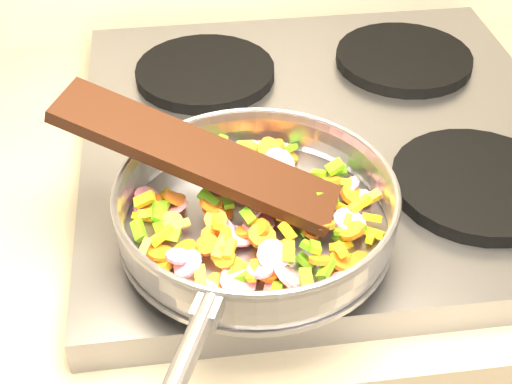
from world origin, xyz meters
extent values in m
cube|color=#939399|center=(-0.70, 1.67, 0.92)|extent=(0.60, 0.60, 0.04)
cylinder|color=black|center=(-0.84, 1.52, 0.95)|extent=(0.19, 0.19, 0.02)
cylinder|color=black|center=(-0.56, 1.52, 0.95)|extent=(0.19, 0.19, 0.02)
cylinder|color=black|center=(-0.84, 1.81, 0.95)|extent=(0.19, 0.19, 0.02)
cylinder|color=black|center=(-0.56, 1.81, 0.95)|extent=(0.19, 0.19, 0.02)
cylinder|color=#9E9EA5|center=(-0.81, 1.48, 0.96)|extent=(0.28, 0.28, 0.01)
torus|color=#9E9EA5|center=(-0.81, 1.48, 0.99)|extent=(0.32, 0.32, 0.05)
torus|color=#9E9EA5|center=(-0.81, 1.48, 1.01)|extent=(0.28, 0.28, 0.01)
cube|color=#9E9EA5|center=(-0.87, 1.34, 1.00)|extent=(0.03, 0.04, 0.02)
cylinder|color=orange|center=(-0.77, 1.48, 0.97)|extent=(0.03, 0.03, 0.02)
cube|color=#529C14|center=(-0.93, 1.47, 0.98)|extent=(0.02, 0.02, 0.02)
cube|color=#529C14|center=(-0.81, 1.59, 0.98)|extent=(0.02, 0.02, 0.01)
cylinder|color=orange|center=(-0.89, 1.52, 0.97)|extent=(0.03, 0.03, 0.02)
cylinder|color=orange|center=(-0.86, 1.46, 0.97)|extent=(0.02, 0.03, 0.02)
cylinder|color=#DA1557|center=(-0.78, 1.55, 0.98)|extent=(0.04, 0.04, 0.03)
cube|color=yellow|center=(-0.80, 1.53, 0.98)|extent=(0.02, 0.03, 0.01)
cylinder|color=orange|center=(-0.92, 1.51, 0.98)|extent=(0.02, 0.02, 0.01)
cube|color=yellow|center=(-0.85, 1.44, 0.99)|extent=(0.01, 0.02, 0.01)
cube|color=#529C14|center=(-0.72, 1.53, 0.98)|extent=(0.02, 0.02, 0.01)
cube|color=yellow|center=(-0.70, 1.44, 0.97)|extent=(0.02, 0.02, 0.01)
cylinder|color=#DA1557|center=(-0.79, 1.55, 0.97)|extent=(0.03, 0.04, 0.02)
cube|color=yellow|center=(-0.73, 1.44, 0.97)|extent=(0.02, 0.03, 0.02)
cylinder|color=#DA1557|center=(-0.70, 1.50, 0.97)|extent=(0.03, 0.03, 0.00)
cube|color=yellow|center=(-0.73, 1.48, 0.97)|extent=(0.02, 0.02, 0.02)
cube|color=yellow|center=(-0.91, 1.42, 0.97)|extent=(0.02, 0.02, 0.02)
cylinder|color=#DA1557|center=(-0.79, 1.51, 0.98)|extent=(0.03, 0.03, 0.03)
cube|color=#529C14|center=(-0.84, 1.49, 0.98)|extent=(0.01, 0.02, 0.01)
cylinder|color=orange|center=(-0.74, 1.40, 0.97)|extent=(0.03, 0.03, 0.02)
cube|color=yellow|center=(-0.83, 1.40, 0.98)|extent=(0.02, 0.02, 0.01)
cylinder|color=orange|center=(-0.81, 1.58, 0.98)|extent=(0.03, 0.03, 0.02)
cube|color=yellow|center=(-0.80, 1.37, 0.97)|extent=(0.02, 0.02, 0.01)
cube|color=#529C14|center=(-0.77, 1.42, 0.98)|extent=(0.02, 0.02, 0.01)
cube|color=#529C14|center=(-0.82, 1.46, 0.97)|extent=(0.02, 0.02, 0.02)
cylinder|color=orange|center=(-0.71, 1.50, 0.97)|extent=(0.03, 0.03, 0.02)
cylinder|color=orange|center=(-0.76, 1.50, 0.98)|extent=(0.03, 0.03, 0.02)
cylinder|color=orange|center=(-0.89, 1.51, 0.98)|extent=(0.03, 0.03, 0.02)
cube|color=#529C14|center=(-0.79, 1.42, 0.98)|extent=(0.02, 0.02, 0.01)
cylinder|color=orange|center=(-0.85, 1.54, 0.97)|extent=(0.03, 0.03, 0.02)
cylinder|color=#DA1557|center=(-0.81, 1.47, 0.97)|extent=(0.04, 0.03, 0.01)
cube|color=#529C14|center=(-0.86, 1.49, 0.99)|extent=(0.02, 0.02, 0.02)
cube|color=#529C14|center=(-0.74, 1.50, 0.98)|extent=(0.03, 0.02, 0.02)
cube|color=#529C14|center=(-0.78, 1.41, 0.97)|extent=(0.02, 0.02, 0.02)
cube|color=#529C14|center=(-0.72, 1.52, 0.97)|extent=(0.02, 0.02, 0.01)
cube|color=yellow|center=(-0.70, 1.46, 0.98)|extent=(0.02, 0.01, 0.02)
cube|color=yellow|center=(-0.78, 1.57, 0.99)|extent=(0.02, 0.02, 0.02)
cube|color=#529C14|center=(-0.85, 1.55, 0.97)|extent=(0.02, 0.02, 0.01)
cylinder|color=#DA1557|center=(-0.79, 1.57, 0.97)|extent=(0.03, 0.04, 0.02)
cylinder|color=#DA1557|center=(-0.88, 1.38, 0.98)|extent=(0.04, 0.04, 0.01)
cube|color=yellow|center=(-0.92, 1.49, 0.97)|extent=(0.02, 0.01, 0.01)
cylinder|color=orange|center=(-0.83, 1.46, 0.97)|extent=(0.02, 0.02, 0.01)
cylinder|color=orange|center=(-0.90, 1.48, 0.97)|extent=(0.03, 0.04, 0.03)
cylinder|color=orange|center=(-0.77, 1.51, 0.97)|extent=(0.04, 0.04, 0.01)
cylinder|color=orange|center=(-0.75, 1.47, 0.98)|extent=(0.03, 0.03, 0.01)
cube|color=yellow|center=(-0.85, 1.53, 0.98)|extent=(0.02, 0.02, 0.01)
cylinder|color=orange|center=(-0.86, 1.49, 0.98)|extent=(0.04, 0.04, 0.03)
cube|color=yellow|center=(-0.74, 1.50, 0.98)|extent=(0.01, 0.02, 0.01)
cube|color=#529C14|center=(-0.91, 1.50, 0.98)|extent=(0.02, 0.02, 0.01)
cube|color=#529C14|center=(-0.79, 1.41, 0.98)|extent=(0.02, 0.02, 0.02)
cube|color=yellow|center=(-0.89, 1.47, 0.98)|extent=(0.02, 0.02, 0.01)
cylinder|color=#DA1557|center=(-0.81, 1.41, 0.98)|extent=(0.04, 0.04, 0.03)
cylinder|color=orange|center=(-0.81, 1.57, 0.97)|extent=(0.03, 0.03, 0.03)
cube|color=yellow|center=(-0.71, 1.47, 0.98)|extent=(0.03, 0.02, 0.02)
cylinder|color=orange|center=(-0.73, 1.41, 0.97)|extent=(0.03, 0.03, 0.02)
cylinder|color=#DA1557|center=(-0.75, 1.38, 0.97)|extent=(0.04, 0.04, 0.02)
cylinder|color=#DA1557|center=(-0.83, 1.41, 0.97)|extent=(0.04, 0.04, 0.02)
cylinder|color=orange|center=(-0.85, 1.47, 0.98)|extent=(0.03, 0.03, 0.02)
cylinder|color=orange|center=(-0.73, 1.52, 0.97)|extent=(0.04, 0.04, 0.02)
cylinder|color=orange|center=(-0.78, 1.57, 0.96)|extent=(0.04, 0.03, 0.01)
cube|color=yellow|center=(-0.79, 1.52, 0.99)|extent=(0.02, 0.03, 0.01)
cube|color=yellow|center=(-0.85, 1.46, 0.98)|extent=(0.01, 0.03, 0.02)
cube|color=yellow|center=(-0.80, 1.44, 0.97)|extent=(0.03, 0.02, 0.01)
cylinder|color=#DA1557|center=(-0.89, 1.41, 0.98)|extent=(0.04, 0.04, 0.03)
cylinder|color=#DA1557|center=(-0.92, 1.52, 0.97)|extent=(0.03, 0.03, 0.01)
cube|color=#529C14|center=(-0.84, 1.59, 0.98)|extent=(0.02, 0.02, 0.02)
cube|color=#529C14|center=(-0.77, 1.46, 0.97)|extent=(0.02, 0.03, 0.02)
cube|color=yellow|center=(-0.70, 1.48, 0.98)|extent=(0.02, 0.01, 0.01)
cube|color=yellow|center=(-0.80, 1.49, 0.98)|extent=(0.02, 0.01, 0.02)
cube|color=#529C14|center=(-0.76, 1.58, 0.97)|extent=(0.02, 0.02, 0.02)
cube|color=#529C14|center=(-0.74, 1.45, 0.97)|extent=(0.02, 0.02, 0.02)
cylinder|color=orange|center=(-0.76, 1.58, 0.97)|extent=(0.03, 0.03, 0.02)
cylinder|color=orange|center=(-0.81, 1.37, 0.97)|extent=(0.03, 0.03, 0.02)
cylinder|color=orange|center=(-0.78, 1.58, 0.98)|extent=(0.03, 0.03, 0.02)
cube|color=#529C14|center=(-0.84, 1.57, 0.98)|extent=(0.02, 0.02, 0.02)
cube|color=yellow|center=(-0.79, 1.44, 0.98)|extent=(0.02, 0.02, 0.02)
cylinder|color=#DA1557|center=(-0.81, 1.47, 0.97)|extent=(0.04, 0.04, 0.01)
cylinder|color=orange|center=(-0.85, 1.45, 0.97)|extent=(0.02, 0.02, 0.01)
cube|color=yellow|center=(-0.85, 1.42, 0.99)|extent=(0.02, 0.02, 0.01)
cube|color=#529C14|center=(-0.81, 1.46, 0.98)|extent=(0.02, 0.02, 0.01)
cylinder|color=orange|center=(-0.91, 1.44, 0.97)|extent=(0.04, 0.04, 0.01)
cylinder|color=#DA1557|center=(-0.72, 1.46, 0.97)|extent=(0.04, 0.04, 0.01)
cylinder|color=orange|center=(-0.80, 1.52, 0.98)|extent=(0.03, 0.03, 0.03)
cube|color=#529C14|center=(-0.72, 1.54, 0.97)|extent=(0.02, 0.02, 0.02)
cylinder|color=orange|center=(-0.76, 1.46, 0.97)|extent=(0.03, 0.03, 0.02)
cylinder|color=#DA1557|center=(-0.83, 1.36, 0.98)|extent=(0.04, 0.04, 0.03)
cube|color=yellow|center=(-0.79, 1.47, 0.99)|extent=(0.01, 0.03, 0.01)
cube|color=#529C14|center=(-0.81, 1.38, 0.97)|extent=(0.02, 0.02, 0.01)
cylinder|color=orange|center=(-0.79, 1.57, 0.97)|extent=(0.03, 0.03, 0.03)
cube|color=#529C14|center=(-0.82, 1.46, 0.99)|extent=(0.02, 0.02, 0.01)
cube|color=yellow|center=(-0.79, 1.51, 0.97)|extent=(0.03, 0.02, 0.01)
cylinder|color=orange|center=(-0.79, 1.57, 0.99)|extent=(0.04, 0.03, 0.03)
cylinder|color=#DA1557|center=(-0.71, 1.51, 0.97)|extent=(0.03, 0.04, 0.03)
cylinder|color=orange|center=(-0.89, 1.43, 0.98)|extent=(0.03, 0.03, 0.01)
cube|color=yellow|center=(-0.92, 1.44, 0.98)|extent=(0.02, 0.02, 0.01)
cylinder|color=orange|center=(-0.81, 1.45, 0.98)|extent=(0.02, 0.03, 0.02)
cylinder|color=orange|center=(-0.86, 1.49, 0.98)|extent=(0.03, 0.03, 0.02)
cube|color=#529C14|center=(-0.83, 1.40, 0.97)|extent=(0.03, 0.02, 0.02)
cube|color=yellow|center=(-0.92, 1.50, 0.98)|extent=(0.02, 0.01, 0.02)
cube|color=#529C14|center=(-0.90, 1.45, 0.98)|extent=(0.02, 0.02, 0.01)
cylinder|color=#DA1557|center=(-0.85, 1.46, 0.96)|extent=(0.03, 0.04, 0.03)
cylinder|color=orange|center=(-0.90, 1.47, 0.98)|extent=(0.03, 0.03, 0.01)
cube|color=#529C14|center=(-0.74, 1.54, 0.97)|extent=(0.02, 0.02, 0.01)
cube|color=yellow|center=(-0.73, 1.45, 0.98)|extent=(0.02, 0.02, 0.01)
cylinder|color=orange|center=(-0.90, 1.43, 0.97)|extent=(0.03, 0.03, 0.02)
cube|color=yellow|center=(-0.74, 1.41, 0.98)|extent=(0.01, 0.03, 0.02)
cube|color=yellow|center=(-0.90, 1.52, 0.97)|extent=(0.02, 0.02, 0.02)
cylinder|color=#DA1557|center=(-0.81, 1.48, 0.98)|extent=(0.03, 0.04, 0.03)
cube|color=#529C14|center=(-0.91, 1.46, 0.98)|extent=(0.01, 0.02, 0.02)
cylinder|color=orange|center=(-0.85, 1.41, 0.98)|extent=(0.03, 0.03, 0.02)
cube|color=#529C14|center=(-0.82, 1.55, 0.97)|extent=(0.02, 0.01, 0.01)
cylinder|color=#DA1557|center=(-0.89, 1.50, 0.97)|extent=(0.04, 0.04, 0.02)
cube|color=yellow|center=(-0.79, 1.53, 0.97)|extent=(0.02, 0.02, 0.02)
cube|color=#529C14|center=(-0.77, 1.41, 0.98)|extent=(0.01, 0.02, 0.01)
cylinder|color=#DA1557|center=(-0.84, 1.45, 0.97)|extent=(0.05, 0.05, 0.02)
cube|color=#529C14|center=(-0.84, 1.41, 0.97)|extent=(0.02, 0.02, 0.02)
cylinder|color=#DA1557|center=(-0.80, 1.38, 0.97)|extent=(0.04, 0.04, 0.02)
cylinder|color=orange|center=(-0.79, 1.56, 0.97)|extent=(0.04, 0.04, 0.02)
cube|color=yellow|center=(-0.81, 1.58, 0.97)|extent=(0.02, 0.01, 0.01)
cylinder|color=orange|center=(-0.83, 1.58, 0.97)|extent=(0.04, 0.03, 0.03)
cylinder|color=#DA1557|center=(-0.92, 1.52, 0.97)|extent=(0.03, 0.03, 0.01)
cube|color=#529C14|center=(-0.91, 1.48, 0.98)|extent=(0.02, 0.02, 0.02)
cube|color=#529C14|center=(-0.75, 1.49, 0.98)|extent=(0.02, 0.02, 0.02)
cube|color=yellow|center=(-0.93, 1.50, 0.97)|extent=(0.03, 0.02, 0.01)
cube|color=yellow|center=(-0.74, 1.43, 0.97)|extent=(0.02, 0.02, 0.02)
cylinder|color=orange|center=(-0.85, 1.49, 0.97)|extent=(0.03, 0.03, 0.02)
cube|color=#529C14|center=(-0.80, 1.53, 0.97)|extent=(0.02, 0.02, 0.01)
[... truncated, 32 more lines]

